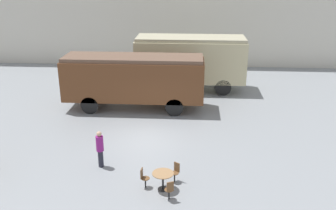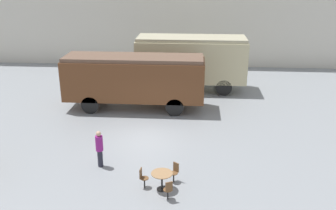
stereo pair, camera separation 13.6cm
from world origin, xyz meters
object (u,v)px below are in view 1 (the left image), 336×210
at_px(cafe_table_near, 163,176).
at_px(cafe_chair_0, 144,177).
at_px(passenger_coach_vintage, 190,59).
at_px(passenger_coach_wooden, 134,78).
at_px(visitor_person, 100,148).

bearing_deg(cafe_table_near, cafe_chair_0, 173.11).
distance_m(passenger_coach_vintage, cafe_table_near, 13.79).
relative_size(passenger_coach_wooden, visitor_person, 5.01).
relative_size(cafe_table_near, cafe_chair_0, 1.02).
relative_size(passenger_coach_vintage, cafe_table_near, 8.94).
bearing_deg(passenger_coach_vintage, cafe_chair_0, -97.24).
bearing_deg(passenger_coach_wooden, cafe_chair_0, -79.01).
height_order(passenger_coach_vintage, cafe_chair_0, passenger_coach_vintage).
bearing_deg(passenger_coach_vintage, cafe_table_near, -93.82).
relative_size(passenger_coach_vintage, cafe_chair_0, 9.14).
bearing_deg(cafe_chair_0, cafe_table_near, 0.00).
height_order(cafe_table_near, cafe_chair_0, cafe_chair_0).
xyz_separation_m(passenger_coach_vintage, passenger_coach_wooden, (-3.52, -4.30, -0.26)).
height_order(passenger_coach_wooden, cafe_table_near, passenger_coach_wooden).
distance_m(cafe_table_near, cafe_chair_0, 0.82).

